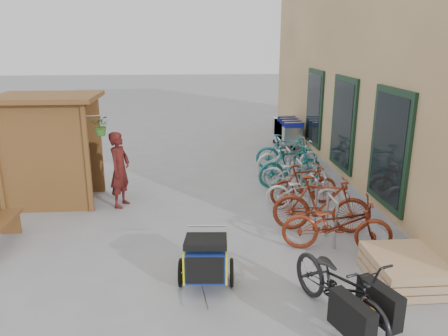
{
  "coord_description": "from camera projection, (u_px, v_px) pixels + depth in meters",
  "views": [
    {
      "loc": [
        -0.16,
        -7.01,
        3.52
      ],
      "look_at": [
        0.5,
        1.5,
        1.0
      ],
      "focal_mm": 35.0,
      "sensor_mm": 36.0,
      "label": 1
    }
  ],
  "objects": [
    {
      "name": "bike_1",
      "position": [
        322.0,
        204.0,
        8.18
      ],
      "size": [
        1.9,
        0.9,
        1.1
      ],
      "primitive_type": "imported",
      "rotation": [
        0.0,
        0.0,
        1.35
      ],
      "color": "maroon",
      "rests_on": "ground"
    },
    {
      "name": "bike_5",
      "position": [
        291.0,
        166.0,
        10.78
      ],
      "size": [
        1.79,
        0.88,
        1.03
      ],
      "primitive_type": "imported",
      "rotation": [
        0.0,
        0.0,
        1.81
      ],
      "color": "#1C6E72",
      "rests_on": "ground"
    },
    {
      "name": "kiosk",
      "position": [
        46.0,
        135.0,
        9.4
      ],
      "size": [
        2.49,
        1.65,
        2.4
      ],
      "color": "brown",
      "rests_on": "ground"
    },
    {
      "name": "person_kiosk",
      "position": [
        120.0,
        170.0,
        9.4
      ],
      "size": [
        0.57,
        0.7,
        1.65
      ],
      "primitive_type": "imported",
      "rotation": [
        0.0,
        0.0,
        1.23
      ],
      "color": "maroon",
      "rests_on": "ground"
    },
    {
      "name": "cargo_bike",
      "position": [
        341.0,
        287.0,
        5.54
      ],
      "size": [
        1.24,
        2.0,
        0.99
      ],
      "rotation": [
        0.0,
        0.0,
        0.33
      ],
      "color": "black",
      "rests_on": "ground"
    },
    {
      "name": "pallet_stack",
      "position": [
        405.0,
        269.0,
        6.54
      ],
      "size": [
        1.0,
        1.2,
        0.4
      ],
      "color": "tan",
      "rests_on": "ground"
    },
    {
      "name": "bike_rack",
      "position": [
        299.0,
        175.0,
        10.03
      ],
      "size": [
        0.05,
        5.35,
        0.86
      ],
      "color": "#A5A8AD",
      "rests_on": "ground"
    },
    {
      "name": "bike_0",
      "position": [
        337.0,
        224.0,
        7.45
      ],
      "size": [
        1.96,
        1.04,
        0.98
      ],
      "primitive_type": "imported",
      "rotation": [
        0.0,
        0.0,
        1.35
      ],
      "color": "maroon",
      "rests_on": "ground"
    },
    {
      "name": "bike_4",
      "position": [
        296.0,
        173.0,
        10.5
      ],
      "size": [
        1.71,
        1.06,
        0.85
      ],
      "primitive_type": "imported",
      "rotation": [
        0.0,
        0.0,
        1.24
      ],
      "color": "#B2B1B6",
      "rests_on": "ground"
    },
    {
      "name": "building",
      "position": [
        441.0,
        41.0,
        11.51
      ],
      "size": [
        6.07,
        13.0,
        7.0
      ],
      "color": "tan",
      "rests_on": "ground"
    },
    {
      "name": "bike_2",
      "position": [
        304.0,
        192.0,
        9.25
      ],
      "size": [
        1.67,
        0.91,
        0.83
      ],
      "primitive_type": "imported",
      "rotation": [
        0.0,
        0.0,
        1.34
      ],
      "color": "silver",
      "rests_on": "ground"
    },
    {
      "name": "bike_7",
      "position": [
        287.0,
        152.0,
        12.11
      ],
      "size": [
        1.75,
        0.74,
        1.02
      ],
      "primitive_type": "imported",
      "rotation": [
        0.0,
        0.0,
        1.41
      ],
      "color": "#1C6E72",
      "rests_on": "ground"
    },
    {
      "name": "shopping_carts",
      "position": [
        287.0,
        130.0,
        14.38
      ],
      "size": [
        0.62,
        2.09,
        1.11
      ],
      "color": "silver",
      "rests_on": "ground"
    },
    {
      "name": "ground",
      "position": [
        202.0,
        247.0,
        7.71
      ],
      "size": [
        80.0,
        80.0,
        0.0
      ],
      "primitive_type": "plane",
      "color": "#949396"
    },
    {
      "name": "bike_3",
      "position": [
        304.0,
        185.0,
        9.55
      ],
      "size": [
        1.6,
        0.65,
        0.94
      ],
      "primitive_type": "imported",
      "rotation": [
        0.0,
        0.0,
        1.71
      ],
      "color": "maroon",
      "rests_on": "ground"
    },
    {
      "name": "child_trailer",
      "position": [
        206.0,
        257.0,
        6.4
      ],
      "size": [
        0.84,
        1.39,
        0.81
      ],
      "rotation": [
        0.0,
        0.0,
        -0.07
      ],
      "color": "navy",
      "rests_on": "ground"
    },
    {
      "name": "bike_6",
      "position": [
        289.0,
        157.0,
        11.78
      ],
      "size": [
        1.89,
        0.9,
        0.96
      ],
      "primitive_type": "imported",
      "rotation": [
        0.0,
        0.0,
        1.72
      ],
      "color": "silver",
      "rests_on": "ground"
    }
  ]
}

